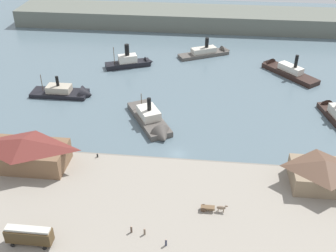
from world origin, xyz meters
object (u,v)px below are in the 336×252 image
(ferry_outer_harbor, at_px, (284,70))
(horse_cart, at_px, (213,208))
(ferry_moored_west, at_px, (334,112))
(street_tram, at_px, (29,235))
(pedestrian_at_waters_edge, at_px, (145,232))
(pedestrian_by_tram, at_px, (131,229))
(ferry_shed_customs_shed, at_px, (25,152))
(mooring_post_center_west, at_px, (97,156))
(ferry_shed_central_terminal, at_px, (322,172))
(ferry_approaching_west, at_px, (153,122))
(ferry_approaching_east, at_px, (69,93))
(ferry_moored_east, at_px, (210,52))
(pedestrian_walking_west, at_px, (166,243))
(ferry_near_quay, at_px, (132,62))

(ferry_outer_harbor, bearing_deg, horse_cart, -108.07)
(horse_cart, distance_m, ferry_moored_west, 60.32)
(street_tram, bearing_deg, pedestrian_at_waters_edge, 12.55)
(street_tram, distance_m, pedestrian_by_tram, 20.37)
(ferry_shed_customs_shed, distance_m, mooring_post_center_west, 18.06)
(street_tram, distance_m, pedestrian_at_waters_edge, 23.04)
(ferry_shed_central_terminal, height_order, ferry_approaching_west, ferry_approaching_west)
(ferry_moored_west, bearing_deg, pedestrian_by_tram, -133.97)
(street_tram, bearing_deg, ferry_approaching_east, 101.87)
(pedestrian_at_waters_edge, bearing_deg, ferry_shed_customs_shed, 149.24)
(street_tram, bearing_deg, pedestrian_by_tram, 15.08)
(ferry_moored_east, distance_m, ferry_outer_harbor, 32.29)
(ferry_shed_customs_shed, xyz_separation_m, horse_cart, (47.46, -11.50, -3.17))
(pedestrian_at_waters_edge, bearing_deg, horse_cart, 31.31)
(horse_cart, xyz_separation_m, pedestrian_at_waters_edge, (-13.91, -8.46, -0.17))
(ferry_outer_harbor, bearing_deg, mooring_post_center_west, -132.10)
(ferry_moored_east, bearing_deg, street_tram, -107.32)
(horse_cart, relative_size, ferry_outer_harbor, 0.26)
(ferry_shed_customs_shed, distance_m, street_tram, 27.36)
(ferry_shed_customs_shed, bearing_deg, ferry_shed_central_terminal, 0.40)
(ferry_approaching_west, distance_m, ferry_moored_east, 60.93)
(pedestrian_by_tram, bearing_deg, pedestrian_at_waters_edge, -5.88)
(ferry_moored_west, bearing_deg, ferry_moored_east, 130.50)
(street_tram, bearing_deg, ferry_shed_central_terminal, 22.39)
(pedestrian_by_tram, xyz_separation_m, ferry_moored_west, (53.80, 55.76, -0.62))
(horse_cart, relative_size, pedestrian_at_waters_edge, 3.56)
(pedestrian_walking_west, bearing_deg, pedestrian_by_tram, 160.27)
(horse_cart, bearing_deg, pedestrian_walking_west, -130.17)
(ferry_moored_east, bearing_deg, pedestrian_at_waters_edge, -96.20)
(street_tram, bearing_deg, pedestrian_walking_west, 5.41)
(ferry_approaching_west, relative_size, ferry_moored_west, 1.21)
(pedestrian_at_waters_edge, distance_m, pedestrian_by_tram, 2.84)
(ferry_shed_customs_shed, distance_m, pedestrian_walking_west, 44.46)
(pedestrian_by_tram, xyz_separation_m, ferry_near_quay, (-16.35, 87.38, -0.17))
(horse_cart, xyz_separation_m, ferry_moored_east, (-2.76, 94.20, -0.84))
(pedestrian_walking_west, relative_size, ferry_approaching_west, 0.07)
(street_tram, bearing_deg, ferry_outer_harbor, 56.14)
(ferry_shed_customs_shed, bearing_deg, horse_cart, -13.62)
(ferry_shed_central_terminal, height_order, pedestrian_at_waters_edge, ferry_shed_central_terminal)
(mooring_post_center_west, bearing_deg, ferry_near_quay, 92.31)
(ferry_approaching_west, height_order, ferry_moored_east, ferry_approaching_west)
(street_tram, height_order, ferry_approaching_west, ferry_approaching_west)
(ferry_shed_customs_shed, relative_size, ferry_near_quay, 1.08)
(ferry_shed_central_terminal, distance_m, street_tram, 66.86)
(ferry_approaching_west, height_order, ferry_moored_west, ferry_approaching_west)
(ferry_near_quay, bearing_deg, street_tram, -92.01)
(ferry_shed_customs_shed, height_order, ferry_near_quay, ferry_shed_customs_shed)
(mooring_post_center_west, bearing_deg, ferry_moored_west, 24.50)
(ferry_approaching_west, distance_m, ferry_approaching_east, 35.61)
(horse_cart, bearing_deg, ferry_shed_central_terminal, 25.24)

